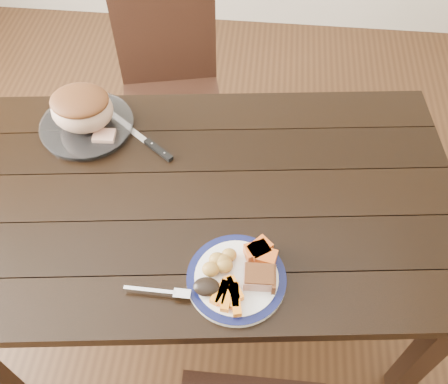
# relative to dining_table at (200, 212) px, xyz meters

# --- Properties ---
(ground) EXTENTS (4.00, 4.00, 0.00)m
(ground) POSITION_rel_dining_table_xyz_m (0.00, 0.00, -0.66)
(ground) COLOR #472B16
(ground) RESTS_ON ground
(dining_table) EXTENTS (1.70, 1.09, 0.75)m
(dining_table) POSITION_rel_dining_table_xyz_m (0.00, 0.00, 0.00)
(dining_table) COLOR black
(dining_table) RESTS_ON ground
(chair_far) EXTENTS (0.50, 0.51, 0.93)m
(chair_far) POSITION_rel_dining_table_xyz_m (-0.23, 0.74, -0.13)
(chair_far) COLOR black
(chair_far) RESTS_ON ground
(dinner_plate) EXTENTS (0.27, 0.27, 0.02)m
(dinner_plate) POSITION_rel_dining_table_xyz_m (0.14, -0.28, 0.10)
(dinner_plate) COLOR white
(dinner_plate) RESTS_ON dining_table
(plate_rim) EXTENTS (0.27, 0.27, 0.02)m
(plate_rim) POSITION_rel_dining_table_xyz_m (0.14, -0.28, 0.11)
(plate_rim) COLOR #0B103B
(plate_rim) RESTS_ON dinner_plate
(serving_platter) EXTENTS (0.30, 0.30, 0.02)m
(serving_platter) POSITION_rel_dining_table_xyz_m (-0.41, 0.24, 0.10)
(serving_platter) COLOR white
(serving_platter) RESTS_ON dining_table
(pork_slice) EXTENTS (0.08, 0.07, 0.04)m
(pork_slice) POSITION_rel_dining_table_xyz_m (0.20, -0.28, 0.13)
(pork_slice) COLOR tan
(pork_slice) RESTS_ON dinner_plate
(roasted_potatoes) EXTENTS (0.09, 0.09, 0.04)m
(roasted_potatoes) POSITION_rel_dining_table_xyz_m (0.09, -0.25, 0.13)
(roasted_potatoes) COLOR gold
(roasted_potatoes) RESTS_ON dinner_plate
(carrot_batons) EXTENTS (0.09, 0.11, 0.02)m
(carrot_batons) POSITION_rel_dining_table_xyz_m (0.13, -0.33, 0.12)
(carrot_batons) COLOR orange
(carrot_batons) RESTS_ON dinner_plate
(pumpkin_wedges) EXTENTS (0.10, 0.09, 0.04)m
(pumpkin_wedges) POSITION_rel_dining_table_xyz_m (0.20, -0.21, 0.13)
(pumpkin_wedges) COLOR orange
(pumpkin_wedges) RESTS_ON dinner_plate
(dark_mushroom) EXTENTS (0.07, 0.05, 0.03)m
(dark_mushroom) POSITION_rel_dining_table_xyz_m (0.06, -0.32, 0.13)
(dark_mushroom) COLOR black
(dark_mushroom) RESTS_ON dinner_plate
(fork) EXTENTS (0.18, 0.03, 0.00)m
(fork) POSITION_rel_dining_table_xyz_m (-0.05, -0.34, 0.11)
(fork) COLOR silver
(fork) RESTS_ON dinner_plate
(roast_joint) EXTENTS (0.20, 0.17, 0.13)m
(roast_joint) POSITION_rel_dining_table_xyz_m (-0.41, 0.24, 0.18)
(roast_joint) COLOR tan
(roast_joint) RESTS_ON serving_platter
(cut_slice) EXTENTS (0.07, 0.06, 0.02)m
(cut_slice) POSITION_rel_dining_table_xyz_m (-0.33, 0.19, 0.12)
(cut_slice) COLOR tan
(cut_slice) RESTS_ON serving_platter
(carving_knife) EXTENTS (0.27, 0.21, 0.01)m
(carving_knife) POSITION_rel_dining_table_xyz_m (-0.18, 0.18, 0.10)
(carving_knife) COLOR silver
(carving_knife) RESTS_ON dining_table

